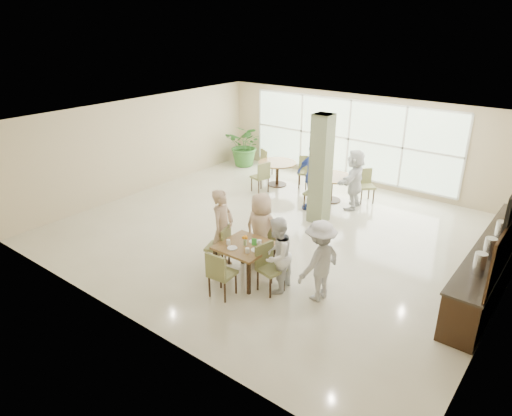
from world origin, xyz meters
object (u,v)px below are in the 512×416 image
Objects in this scene: teen_right at (277,255)px; adult_standing at (316,153)px; teen_left at (223,229)px; buffet_counter at (493,262)px; round_table_left at (277,167)px; teen_far at (261,229)px; main_table at (245,249)px; adult_b at (355,179)px; potted_plant at (246,145)px; round_table_right at (331,181)px; teen_standing at (320,261)px; adult_a at (313,177)px.

adult_standing is at bearing -165.00° from teen_right.
buffet_counter is at bearing -73.11° from teen_left.
round_table_left is 6.06m from teen_right.
teen_far is at bearing 125.58° from adult_standing.
buffet_counter is 6.87m from adult_standing.
main_table is 0.60× the size of adult_b.
adult_b is (0.71, 4.63, -0.03)m from teen_left.
main_table is at bearing -146.25° from buffet_counter.
potted_plant is at bearing 23.19° from teen_left.
adult_b is at bearing 89.73° from main_table.
teen_right is at bearing -46.91° from potted_plant.
teen_right is at bearing 130.85° from adult_standing.
round_table_right is 0.69× the size of teen_left.
teen_standing is (-2.48, -2.40, 0.24)m from buffet_counter.
round_table_left is 1.34m from adult_standing.
teen_right is (0.87, -0.65, -0.05)m from teen_far.
adult_a is at bearing -26.89° from potted_plant.
teen_far is 1.02× the size of teen_standing.
adult_a is at bearing -9.68° from teen_left.
teen_left is at bearing -151.22° from buffet_counter.
adult_a is at bearing -137.03° from teen_standing.
adult_a is at bearing 135.05° from adult_standing.
adult_b reaches higher than potted_plant.
round_table_left is 0.64× the size of adult_a.
teen_left is 0.94× the size of adult_standing.
round_table_left is 2.01m from round_table_right.
adult_a is at bearing -28.54° from round_table_left.
round_table_right is 0.75× the size of teen_standing.
teen_far is (0.57, 0.57, -0.06)m from teen_left.
teen_far is 3.35m from adult_a.
adult_standing is at bearing 54.32° from round_table_left.
buffet_counter is 3.08× the size of teen_right.
potted_plant reaches higher than main_table.
round_table_left is 7.12m from buffet_counter.
potted_plant is at bearing 154.68° from round_table_left.
teen_left is at bearing 118.70° from adult_standing.
adult_b is at bearing 152.84° from buffet_counter.
round_table_left is at bearing -103.45° from adult_b.
potted_plant is (-4.79, 5.95, 0.08)m from main_table.
main_table is at bearing 124.55° from adult_standing.
teen_left is at bearing 171.52° from main_table.
adult_standing reaches higher than adult_b.
potted_plant is at bearing -112.63° from adult_b.
main_table is 0.84× the size of round_table_right.
teen_standing is at bearing -135.93° from buffet_counter.
adult_a is (-0.11, -0.88, 0.35)m from round_table_right.
adult_a is 1.17m from adult_b.
teen_far is (2.62, -4.30, 0.22)m from round_table_left.
teen_right reaches higher than round_table_left.
teen_left reaches higher than adult_b.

